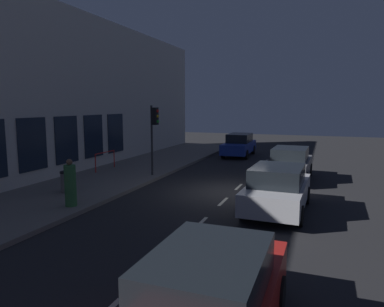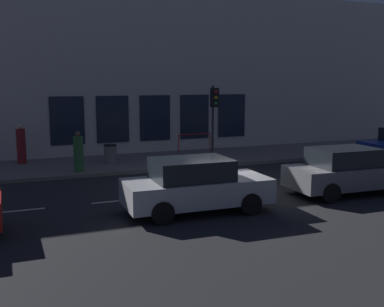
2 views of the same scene
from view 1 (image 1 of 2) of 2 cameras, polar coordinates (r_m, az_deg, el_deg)
ground_plane at (r=15.01m, az=6.67°, el=-6.17°), size 60.00×60.00×0.00m
sidewalk at (r=17.52m, az=-13.64°, el=-4.07°), size 4.50×32.00×0.15m
building_facade at (r=18.73m, az=-20.62°, el=9.17°), size 0.65×32.00×8.46m
lane_centre_line at (r=15.96m, az=7.53°, el=-5.33°), size 0.12×27.20×0.01m
traffic_light at (r=17.46m, az=-6.11°, el=4.77°), size 0.45×0.32×3.45m
parked_car_0 at (r=12.44m, az=13.59°, el=-5.53°), size 2.02×4.29×1.58m
parked_car_1 at (r=25.49m, az=7.59°, el=1.39°), size 1.85×4.48×1.58m
parked_car_2 at (r=5.61m, az=3.03°, el=-22.44°), size 1.85×4.25×1.58m
parked_car_3 at (r=17.88m, az=15.52°, el=-1.57°), size 1.96×4.15×1.58m
pedestrian_0 at (r=12.91m, az=-18.99°, el=-4.76°), size 0.47×0.47×1.64m
trash_bin at (r=15.10m, az=-19.37°, el=-4.27°), size 0.58×0.58×0.84m
red_railing at (r=19.56m, az=-13.82°, el=-0.53°), size 0.05×1.78×0.97m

